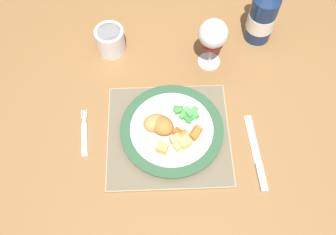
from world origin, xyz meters
TOP-DOWN VIEW (x-y plane):
  - ground_plane at (0.00, 0.00)m, footprint 6.00×6.00m
  - dining_table at (0.00, 0.00)m, footprint 1.25×0.84m
  - placemat at (-0.05, -0.13)m, footprint 0.31×0.29m
  - dinner_plate at (-0.04, -0.12)m, footprint 0.26×0.26m
  - breaded_croquettes at (-0.08, -0.12)m, footprint 0.09×0.08m
  - green_beans_pile at (-0.00, -0.08)m, footprint 0.07×0.05m
  - glazed_carrots at (-0.01, -0.15)m, footprint 0.08×0.05m
  - fork at (-0.26, -0.12)m, footprint 0.02×0.13m
  - table_knife at (0.16, -0.20)m, footprint 0.03×0.20m
  - wine_glass at (0.07, 0.10)m, footprint 0.08×0.08m
  - bottle at (0.22, 0.19)m, footprint 0.08×0.08m
  - roast_potatoes at (-0.04, -0.17)m, footprint 0.09×0.05m
  - drinking_cup at (-0.20, 0.16)m, footprint 0.08×0.08m

SIDE VIEW (x-z plane):
  - ground_plane at x=0.00m, z-range 0.00..0.00m
  - dining_table at x=0.00m, z-range 0.27..1.01m
  - fork at x=-0.26m, z-range 0.74..0.75m
  - table_knife at x=0.16m, z-range 0.74..0.75m
  - placemat at x=-0.05m, z-range 0.74..0.75m
  - dinner_plate at x=-0.04m, z-range 0.75..0.77m
  - green_beans_pile at x=0.00m, z-range 0.76..0.78m
  - glazed_carrots at x=-0.01m, z-range 0.77..0.79m
  - roast_potatoes at x=-0.04m, z-range 0.76..0.79m
  - drinking_cup at x=-0.20m, z-range 0.74..0.82m
  - breaded_croquettes at x=-0.08m, z-range 0.77..0.81m
  - bottle at x=0.22m, z-range 0.70..0.96m
  - wine_glass at x=0.07m, z-range 0.77..0.93m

